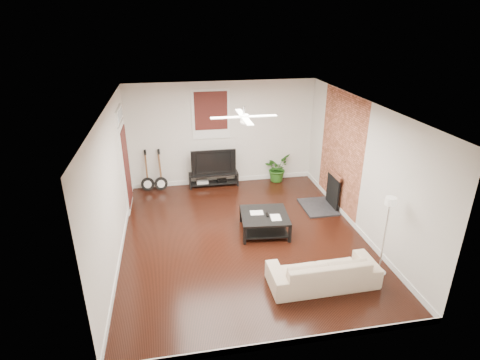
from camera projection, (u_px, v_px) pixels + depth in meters
name	position (u px, v px, depth m)	size (l,w,h in m)	color
room	(244.00, 176.00, 7.64)	(5.01, 6.01, 2.81)	black
brick_accent	(341.00, 153.00, 8.95)	(0.02, 2.20, 2.80)	brown
fireplace	(325.00, 190.00, 9.28)	(0.80, 1.10, 0.92)	black
window_back	(211.00, 115.00, 10.06)	(1.00, 0.06, 1.30)	#3A130F
door_left	(125.00, 159.00, 9.01)	(0.08, 1.00, 2.50)	white
tv_stand	(214.00, 179.00, 10.58)	(1.34, 0.36, 0.37)	black
tv	(213.00, 161.00, 10.39)	(1.20, 0.16, 0.69)	black
coffee_table	(264.00, 223.00, 8.32)	(0.99, 0.99, 0.42)	black
sofa	(323.00, 270.00, 6.67)	(1.88, 0.74, 0.55)	tan
floor_lamp	(385.00, 237.00, 6.75)	(0.25, 0.25, 1.54)	white
potted_plant	(277.00, 168.00, 10.84)	(0.69, 0.60, 0.77)	#285F1B
guitar_left	(146.00, 171.00, 10.11)	(0.35, 0.25, 1.13)	black
guitar_right	(160.00, 171.00, 10.14)	(0.35, 0.25, 1.13)	black
ceiling_fan	(244.00, 117.00, 7.17)	(1.24, 1.24, 0.32)	white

